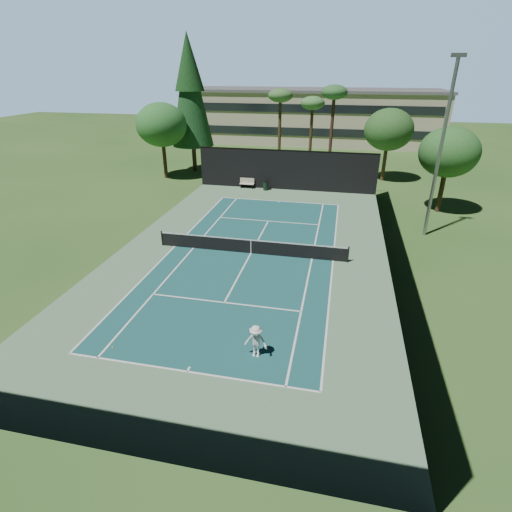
{
  "coord_description": "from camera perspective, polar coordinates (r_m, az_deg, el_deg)",
  "views": [
    {
      "loc": [
        5.5,
        -23.85,
        11.4
      ],
      "look_at": [
        1.0,
        -3.0,
        1.3
      ],
      "focal_mm": 28.0,
      "sensor_mm": 36.0,
      "label": 1
    }
  ],
  "objects": [
    {
      "name": "campus_building",
      "position": [
        70.41,
        8.09,
        19.25
      ],
      "size": [
        40.5,
        12.5,
        8.3
      ],
      "color": "#BFB394",
      "rests_on": "ground"
    },
    {
      "name": "tennis_ball_c",
      "position": [
        30.13,
        1.05,
        3.19
      ],
      "size": [
        0.07,
        0.07,
        0.07
      ],
      "primitive_type": "sphere",
      "color": "#C2D02F",
      "rests_on": "ground"
    },
    {
      "name": "decid_tree_a",
      "position": [
        46.45,
        18.44,
        16.73
      ],
      "size": [
        5.12,
        5.12,
        7.62
      ],
      "color": "#4D3921",
      "rests_on": "ground"
    },
    {
      "name": "court_lines",
      "position": [
        26.99,
        -0.73,
        0.4
      ],
      "size": [
        11.07,
        23.87,
        0.01
      ],
      "color": "white",
      "rests_on": "ground"
    },
    {
      "name": "tennis_net",
      "position": [
        26.77,
        -0.74,
        1.44
      ],
      "size": [
        12.9,
        0.1,
        1.1
      ],
      "color": "black",
      "rests_on": "ground"
    },
    {
      "name": "pine_tree",
      "position": [
        49.11,
        -9.46,
        22.88
      ],
      "size": [
        4.8,
        4.8,
        15.0
      ],
      "color": "#4B3120",
      "rests_on": "ground"
    },
    {
      "name": "ground",
      "position": [
        27.0,
        -0.73,
        0.36
      ],
      "size": [
        160.0,
        160.0,
        0.0
      ],
      "primitive_type": "plane",
      "color": "#305620",
      "rests_on": "ground"
    },
    {
      "name": "court_surface",
      "position": [
        26.99,
        -0.73,
        0.39
      ],
      "size": [
        10.97,
        23.77,
        0.01
      ],
      "primitive_type": "cube",
      "color": "#195050",
      "rests_on": "ground"
    },
    {
      "name": "light_pole",
      "position": [
        30.94,
        24.91,
        13.9
      ],
      "size": [
        0.9,
        0.25,
        12.22
      ],
      "color": "#909398",
      "rests_on": "ground"
    },
    {
      "name": "apron_slab",
      "position": [
        27.0,
        -0.73,
        0.37
      ],
      "size": [
        18.0,
        32.0,
        0.01
      ],
      "primitive_type": "cube",
      "color": "#5B825D",
      "rests_on": "ground"
    },
    {
      "name": "decid_tree_c",
      "position": [
        46.51,
        -13.36,
        17.75
      ],
      "size": [
        5.44,
        5.44,
        8.09
      ],
      "color": "#472E1E",
      "rests_on": "ground"
    },
    {
      "name": "palm_c",
      "position": [
        46.95,
        11.11,
        21.5
      ],
      "size": [
        2.8,
        2.8,
        9.77
      ],
      "color": "#41281C",
      "rests_on": "ground"
    },
    {
      "name": "player",
      "position": [
        17.47,
        -0.02,
        -12.12
      ],
      "size": [
        1.05,
        0.65,
        1.56
      ],
      "primitive_type": "imported",
      "rotation": [
        0.0,
        0.0,
        -0.08
      ],
      "color": "white",
      "rests_on": "ground"
    },
    {
      "name": "palm_b",
      "position": [
        50.17,
        8.08,
        20.5
      ],
      "size": [
        2.8,
        2.8,
        8.42
      ],
      "color": "#412E1C",
      "rests_on": "ground"
    },
    {
      "name": "tennis_ball_b",
      "position": [
        28.58,
        -1.33,
        1.89
      ],
      "size": [
        0.06,
        0.06,
        0.06
      ],
      "primitive_type": "sphere",
      "color": "#C7DE32",
      "rests_on": "ground"
    },
    {
      "name": "decid_tree_b",
      "position": [
        37.38,
        25.85,
        13.18
      ],
      "size": [
        4.8,
        4.8,
        7.14
      ],
      "color": "#442E1D",
      "rests_on": "ground"
    },
    {
      "name": "tennis_ball_a",
      "position": [
        19.45,
        -19.78,
        -12.17
      ],
      "size": [
        0.08,
        0.08,
        0.08
      ],
      "primitive_type": "sphere",
      "color": "#D1E634",
      "rests_on": "ground"
    },
    {
      "name": "trash_bin",
      "position": [
        41.38,
        1.39,
        10.03
      ],
      "size": [
        0.56,
        0.56,
        0.95
      ],
      "color": "black",
      "rests_on": "ground"
    },
    {
      "name": "park_bench",
      "position": [
        42.16,
        -1.3,
        10.42
      ],
      "size": [
        1.5,
        0.45,
        1.02
      ],
      "color": "beige",
      "rests_on": "ground"
    },
    {
      "name": "fence",
      "position": [
        26.27,
        -0.72,
        4.39
      ],
      "size": [
        18.04,
        32.05,
        4.03
      ],
      "color": "black",
      "rests_on": "ground"
    },
    {
      "name": "tennis_ball_d",
      "position": [
        33.36,
        -8.88,
        5.11
      ],
      "size": [
        0.07,
        0.07,
        0.07
      ],
      "primitive_type": "sphere",
      "color": "#B7D730",
      "rests_on": "ground"
    },
    {
      "name": "palm_a",
      "position": [
        48.54,
        3.5,
        21.51
      ],
      "size": [
        2.8,
        2.8,
        9.32
      ],
      "color": "#46321E",
      "rests_on": "ground"
    }
  ]
}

